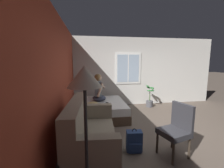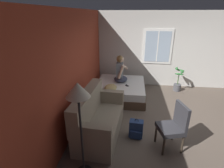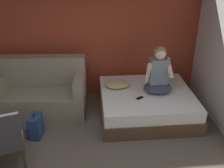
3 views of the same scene
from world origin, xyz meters
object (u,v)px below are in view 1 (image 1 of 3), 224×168
(cell_phone, at_px, (107,103))
(potted_plant, at_px, (150,99))
(throw_pillow, at_px, (93,105))
(person_seated, at_px, (99,90))
(bed, at_px, (100,109))
(side_chair, at_px, (177,128))
(floor_lamp, at_px, (85,92))
(backpack, at_px, (134,142))
(couch, at_px, (89,135))

(cell_phone, distance_m, potted_plant, 2.01)
(throw_pillow, bearing_deg, person_seated, -16.84)
(person_seated, bearing_deg, bed, -172.70)
(side_chair, xyz_separation_m, floor_lamp, (-0.86, 1.63, 0.90))
(cell_phone, relative_size, floor_lamp, 0.08)
(bed, bearing_deg, backpack, -165.53)
(side_chair, xyz_separation_m, person_seated, (2.43, 1.27, 0.30))
(bed, xyz_separation_m, potted_plant, (0.75, -1.99, 0.07))
(bed, height_order, side_chair, side_chair)
(couch, bearing_deg, floor_lamp, 178.62)
(throw_pillow, relative_size, floor_lamp, 0.28)
(side_chair, distance_m, potted_plant, 3.09)
(couch, relative_size, throw_pillow, 3.65)
(person_seated, height_order, potted_plant, person_seated)
(floor_lamp, bearing_deg, cell_phone, -11.52)
(person_seated, relative_size, floor_lamp, 0.51)
(throw_pillow, height_order, potted_plant, potted_plant)
(couch, bearing_deg, person_seated, -8.50)
(couch, distance_m, floor_lamp, 1.51)
(backpack, height_order, potted_plant, potted_plant)
(bed, height_order, couch, couch)
(couch, xyz_separation_m, cell_phone, (1.83, -0.57, 0.09))
(bed, relative_size, backpack, 3.80)
(side_chair, bearing_deg, potted_plant, -14.04)
(floor_lamp, bearing_deg, person_seated, -6.15)
(couch, xyz_separation_m, backpack, (0.00, -0.87, -0.20))
(throw_pillow, height_order, floor_lamp, floor_lamp)
(person_seated, distance_m, throw_pillow, 0.83)
(throw_pillow, distance_m, floor_lamp, 2.70)
(person_seated, distance_m, cell_phone, 0.56)
(bed, xyz_separation_m, backpack, (-2.00, -0.52, -0.04))
(potted_plant, bearing_deg, person_seated, 105.44)
(bed, relative_size, potted_plant, 2.05)
(person_seated, bearing_deg, throw_pillow, 163.16)
(backpack, bearing_deg, cell_phone, 9.32)
(potted_plant, bearing_deg, cell_phone, 117.54)
(bed, relative_size, person_seated, 1.99)
(couch, relative_size, backpack, 3.82)
(side_chair, bearing_deg, cell_phone, 26.55)
(bed, height_order, cell_phone, cell_phone)
(side_chair, relative_size, throw_pillow, 2.04)
(couch, relative_size, cell_phone, 12.16)
(person_seated, bearing_deg, backpack, -166.16)
(bed, distance_m, cell_phone, 0.37)
(bed, distance_m, side_chair, 2.58)
(cell_phone, bearing_deg, couch, -141.18)
(person_seated, bearing_deg, potted_plant, -74.56)
(bed, xyz_separation_m, side_chair, (-2.23, -1.25, 0.30))
(bed, relative_size, couch, 1.00)
(backpack, xyz_separation_m, floor_lamp, (-1.10, 0.90, 1.24))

